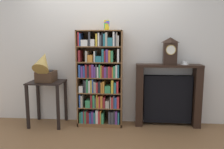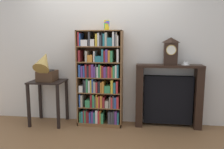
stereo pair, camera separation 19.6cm
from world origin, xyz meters
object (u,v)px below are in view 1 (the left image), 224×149
Objects in this scene: fireplace_mantel at (168,96)px; mantel_clock at (170,51)px; cup_stack at (107,25)px; gramophone at (44,67)px; bookshelf at (100,82)px; teacup_with_saucer at (184,63)px; side_table_left at (47,92)px.

mantel_clock reaches higher than fireplace_mantel.
cup_stack is 1.14m from mantel_clock.
gramophone is 0.53× the size of fireplace_mantel.
bookshelf is at bearing 8.56° from gramophone.
fireplace_mantel is 0.77m from mantel_clock.
teacup_with_saucer is at bearing 0.57° from mantel_clock.
bookshelf reaches higher than gramophone.
mantel_clock is (2.09, 0.11, 0.72)m from side_table_left.
bookshelf is 2.12× the size of side_table_left.
cup_stack is (0.12, 0.00, 0.95)m from bookshelf.
gramophone reaches higher than fireplace_mantel.
mantel_clock reaches higher than side_table_left.
bookshelf reaches higher than fireplace_mantel.
side_table_left is 2.40m from teacup_with_saucer.
teacup_with_saucer is (0.25, 0.00, -0.20)m from mantel_clock.
side_table_left is (-1.04, -0.07, -1.14)m from cup_stack.
gramophone is at bearing -90.00° from side_table_left.
bookshelf reaches higher than teacup_with_saucer.
gramophone is 2.12m from mantel_clock.
teacup_with_saucer is (2.34, 0.12, 0.51)m from side_table_left.
bookshelf is 1.29m from mantel_clock.
fireplace_mantel is at bearing 3.57° from bookshelf.
bookshelf reaches higher than mantel_clock.
cup_stack reaches higher than bookshelf.
fireplace_mantel is (1.05, 0.07, -1.19)m from cup_stack.
gramophone is at bearing -171.44° from bookshelf.
mantel_clock is (1.17, 0.05, 0.53)m from bookshelf.
fireplace_mantel is 2.43× the size of mantel_clock.
cup_stack is 0.15× the size of fireplace_mantel.
bookshelf is at bearing -179.00° from cup_stack.
fireplace_mantel is (1.17, 0.07, -0.24)m from bookshelf.
mantel_clock is at bearing 5.08° from gramophone.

